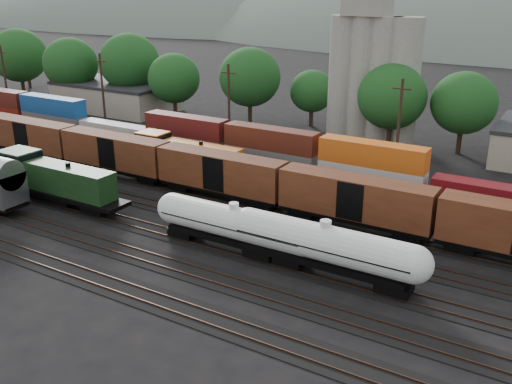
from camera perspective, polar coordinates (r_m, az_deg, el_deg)
The scene contains 12 objects.
ground at distance 57.75m, azimuth -4.69°, elevation -2.63°, with size 600.00×600.00×0.00m, color black.
tracks at distance 57.73m, azimuth -4.69°, elevation -2.58°, with size 180.00×33.20×0.20m.
green_locomotive at distance 64.75m, azimuth -20.00°, elevation 1.35°, with size 18.33×3.23×4.85m.
tank_car_a at distance 49.69m, azimuth -2.20°, elevation -3.28°, with size 16.36×2.93×4.29m.
tank_car_b at distance 45.92m, azimuth 6.88°, elevation -5.31°, with size 17.29×3.10×4.53m.
orange_locomotive at distance 70.79m, azimuth -7.47°, elevation 3.80°, with size 17.79×2.96×4.45m.
boxcar_string at distance 61.52m, azimuth -3.55°, elevation 1.96°, with size 138.20×2.90×4.20m.
container_wall at distance 70.26m, azimuth 0.25°, elevation 4.14°, with size 165.60×2.60×5.80m.
grain_silo at distance 84.63m, azimuth 11.55°, elevation 12.31°, with size 13.40×5.00×29.00m.
industrial_sheds at distance 84.49m, azimuth 13.10°, elevation 6.16°, with size 119.38×17.26×5.10m.
tree_band at distance 87.97m, azimuth 4.94°, elevation 10.62°, with size 162.89×18.86×14.29m.
utility_poles at distance 74.00m, azimuth 5.13°, elevation 7.55°, with size 122.20×0.36×12.00m.
Camera 1 is at (31.22, -43.11, 22.41)m, focal length 40.00 mm.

